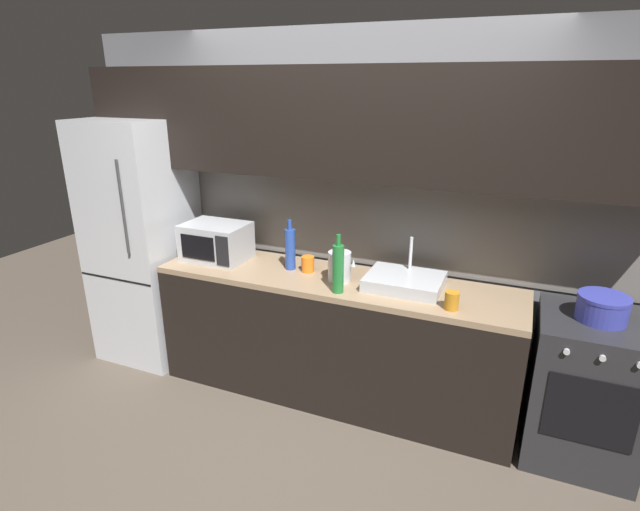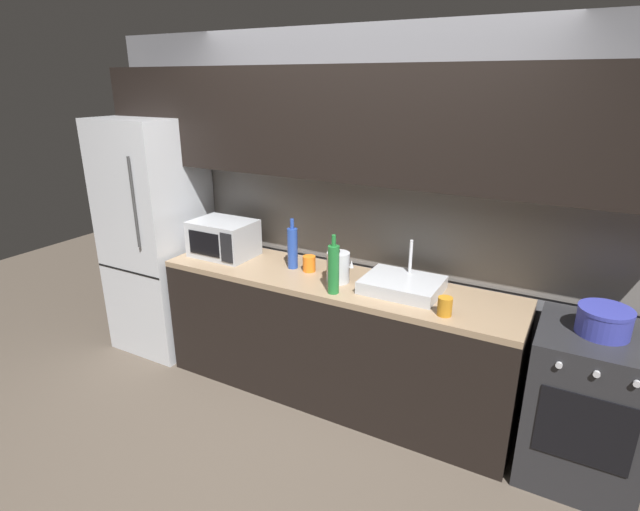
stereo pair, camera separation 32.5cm
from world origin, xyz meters
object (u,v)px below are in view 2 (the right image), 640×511
object	(u,v)px
wine_bottle_blue	(293,248)
cooking_pot	(604,321)
kettle	(338,267)
mug_orange	(309,264)
oven_range	(585,405)
microwave	(224,238)
mug_amber	(445,306)
wine_bottle_green	(333,269)
refrigerator	(158,237)

from	to	relation	value
wine_bottle_blue	cooking_pot	size ratio (longest dim) A/B	1.33
kettle	cooking_pot	bearing A→B (deg)	1.10
wine_bottle_blue	mug_orange	xyz separation A→B (m)	(0.13, -0.00, -0.10)
oven_range	kettle	xyz separation A→B (m)	(-1.53, -0.03, 0.55)
kettle	wine_bottle_blue	size ratio (longest dim) A/B	0.63
mug_orange	cooking_pot	world-z (taller)	cooking_pot
microwave	cooking_pot	distance (m)	2.53
kettle	mug_amber	size ratio (longest dim) A/B	2.07
microwave	mug_orange	distance (m)	0.74
oven_range	wine_bottle_green	size ratio (longest dim) A/B	2.38
oven_range	cooking_pot	world-z (taller)	cooking_pot
mug_orange	refrigerator	bearing A→B (deg)	-178.24
cooking_pot	wine_bottle_green	bearing A→B (deg)	-172.08
mug_amber	cooking_pot	world-z (taller)	cooking_pot
mug_orange	mug_amber	bearing A→B (deg)	-12.51
refrigerator	wine_bottle_blue	size ratio (longest dim) A/B	5.28
microwave	mug_amber	bearing A→B (deg)	-6.55
kettle	wine_bottle_green	distance (m)	0.19
refrigerator	kettle	xyz separation A→B (m)	(1.67, -0.03, 0.05)
wine_bottle_blue	cooking_pot	xyz separation A→B (m)	(1.94, -0.04, -0.08)
microwave	cooking_pot	size ratio (longest dim) A/B	1.70
wine_bottle_green	mug_amber	xyz separation A→B (m)	(0.70, 0.02, -0.11)
mug_amber	mug_orange	distance (m)	1.04
refrigerator	oven_range	xyz separation A→B (m)	(3.21, -0.00, -0.50)
refrigerator	mug_amber	size ratio (longest dim) A/B	17.39
wine_bottle_green	refrigerator	bearing A→B (deg)	173.20
cooking_pot	microwave	bearing A→B (deg)	179.59
oven_range	refrigerator	bearing A→B (deg)	179.98
mug_orange	cooking_pot	bearing A→B (deg)	-1.37
refrigerator	oven_range	size ratio (longest dim) A/B	2.11
cooking_pot	wine_bottle_blue	bearing A→B (deg)	178.70
oven_range	wine_bottle_blue	xyz separation A→B (m)	(-1.93, 0.05, 0.60)
oven_range	cooking_pot	bearing A→B (deg)	16.08
kettle	wine_bottle_green	xyz separation A→B (m)	(0.06, -0.18, 0.06)
wine_bottle_blue	wine_bottle_green	size ratio (longest dim) A/B	0.95
refrigerator	wine_bottle_blue	xyz separation A→B (m)	(1.28, 0.04, 0.10)
mug_amber	wine_bottle_green	bearing A→B (deg)	-178.00
refrigerator	oven_range	world-z (taller)	refrigerator
refrigerator	mug_orange	distance (m)	1.41
microwave	wine_bottle_blue	world-z (taller)	wine_bottle_blue
kettle	mug_orange	bearing A→B (deg)	164.55
refrigerator	mug_orange	size ratio (longest dim) A/B	17.26
wine_bottle_green	cooking_pot	distance (m)	1.50
microwave	wine_bottle_green	world-z (taller)	wine_bottle_green
microwave	cooking_pot	world-z (taller)	microwave
wine_bottle_green	mug_amber	distance (m)	0.71
kettle	wine_bottle_blue	xyz separation A→B (m)	(-0.40, 0.07, 0.05)
wine_bottle_green	mug_orange	xyz separation A→B (m)	(-0.32, 0.25, -0.11)
wine_bottle_green	microwave	bearing A→B (deg)	167.92
refrigerator	kettle	size ratio (longest dim) A/B	8.41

